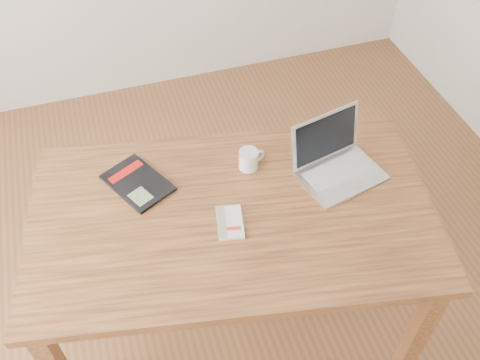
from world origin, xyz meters
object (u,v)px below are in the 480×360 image
object	(u,v)px
black_guidebook	(138,183)
coffee_mug	(249,159)
white_guidebook	(230,222)
laptop	(336,161)
desk	(232,226)

from	to	relation	value
black_guidebook	coffee_mug	distance (m)	0.45
white_guidebook	coffee_mug	xyz separation A→B (m)	(0.16, 0.26, 0.04)
black_guidebook	coffee_mug	size ratio (longest dim) A/B	2.82
laptop	coffee_mug	bearing A→B (deg)	146.60
white_guidebook	coffee_mug	bearing A→B (deg)	69.06
black_guidebook	laptop	size ratio (longest dim) A/B	0.87
laptop	desk	bearing A→B (deg)	177.68
desk	coffee_mug	size ratio (longest dim) A/B	14.64
white_guidebook	laptop	bearing A→B (deg)	26.60
white_guidebook	laptop	size ratio (longest dim) A/B	0.46
black_guidebook	laptop	xyz separation A→B (m)	(0.77, -0.17, 0.04)
white_guidebook	coffee_mug	distance (m)	0.30
desk	white_guidebook	distance (m)	0.11
desk	coffee_mug	world-z (taller)	coffee_mug
laptop	coffee_mug	world-z (taller)	laptop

